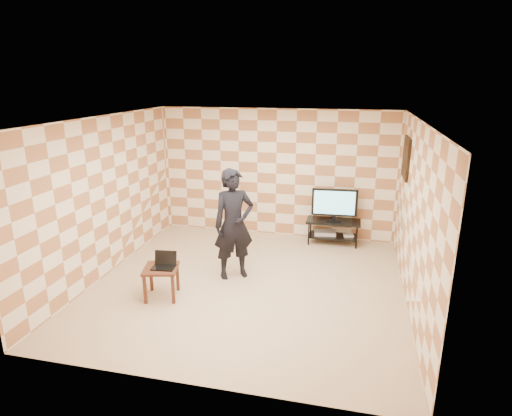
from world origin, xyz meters
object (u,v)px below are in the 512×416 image
Objects in this scene: person at (234,224)px; tv_stand at (333,227)px; side_table at (161,273)px; tv at (334,203)px.

tv_stand is at bearing 18.89° from person.
side_table is at bearing -164.92° from person.
side_table is at bearing -130.55° from tv.
person reaches higher than side_table.
person is at bearing -129.24° from tv.
person is at bearing -129.20° from tv_stand.
side_table is 1.42m from person.
side_table is (-2.47, -2.89, 0.04)m from tv_stand.
person reaches higher than tv.
side_table is 0.32× the size of person.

